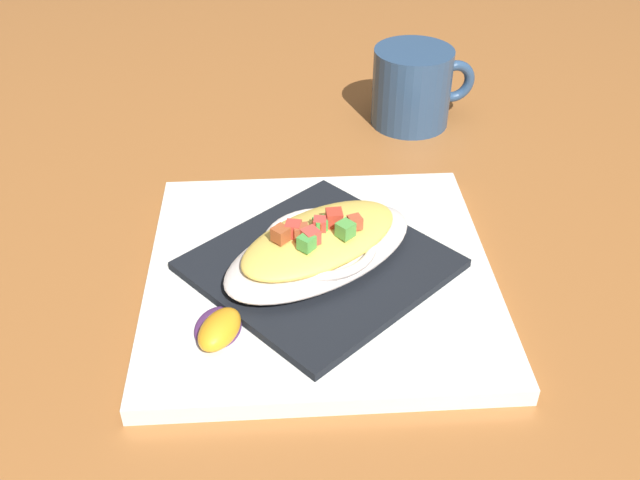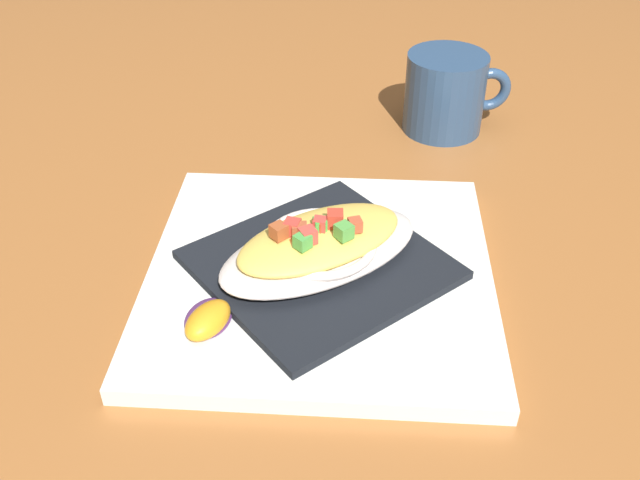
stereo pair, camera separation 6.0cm
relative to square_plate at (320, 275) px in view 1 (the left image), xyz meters
The scene contains 6 objects.
ground_plane 0.01m from the square_plate, ahead, with size 2.60×2.60×0.00m, color #A1612F.
square_plate is the anchor object (origin of this frame).
folded_napkin 0.01m from the square_plate, ahead, with size 0.19×0.18×0.01m, color black.
gratin_dish 0.03m from the square_plate, 104.14° to the right, with size 0.20×0.19×0.05m.
orange_garnish 0.11m from the square_plate, 126.70° to the right, with size 0.04×0.06×0.02m.
coffee_mug 0.32m from the square_plate, 76.01° to the left, with size 0.12×0.09×0.09m.
Camera 1 is at (0.05, -0.47, 0.40)m, focal length 40.35 mm.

